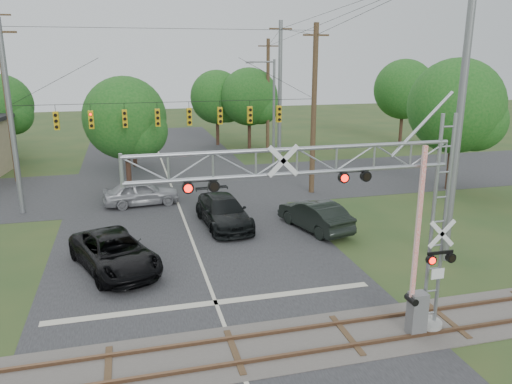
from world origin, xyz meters
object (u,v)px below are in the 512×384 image
object	(u,v)px
sedan_silver	(141,193)
streetlight	(272,110)
pickup_black	(115,253)
car_dark	(223,212)
crossing_gantry	(354,211)
traffic_signal_span	(187,115)

from	to	relation	value
sedan_silver	streetlight	bearing A→B (deg)	-61.27
pickup_black	car_dark	distance (m)	7.59
crossing_gantry	sedan_silver	distance (m)	19.69
pickup_black	sedan_silver	bearing A→B (deg)	61.01
pickup_black	sedan_silver	world-z (taller)	pickup_black
crossing_gantry	streetlight	bearing A→B (deg)	79.32
streetlight	crossing_gantry	bearing A→B (deg)	-100.68
car_dark	sedan_silver	size ratio (longest dim) A/B	1.20
car_dark	streetlight	distance (m)	15.11
crossing_gantry	streetlight	size ratio (longest dim) A/B	1.18
car_dark	streetlight	xyz separation A→B (m)	(6.62, 12.90, 4.26)
pickup_black	car_dark	bearing A→B (deg)	18.26
pickup_black	car_dark	size ratio (longest dim) A/B	1.03
pickup_black	streetlight	distance (m)	22.05
sedan_silver	car_dark	bearing A→B (deg)	-146.44
sedan_silver	streetlight	distance (m)	13.99
traffic_signal_span	sedan_silver	bearing A→B (deg)	-178.79
car_dark	pickup_black	bearing A→B (deg)	-145.84
traffic_signal_span	sedan_silver	distance (m)	5.83
crossing_gantry	sedan_silver	world-z (taller)	crossing_gantry
traffic_signal_span	crossing_gantry	bearing A→B (deg)	-80.78
traffic_signal_span	car_dark	distance (m)	7.43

